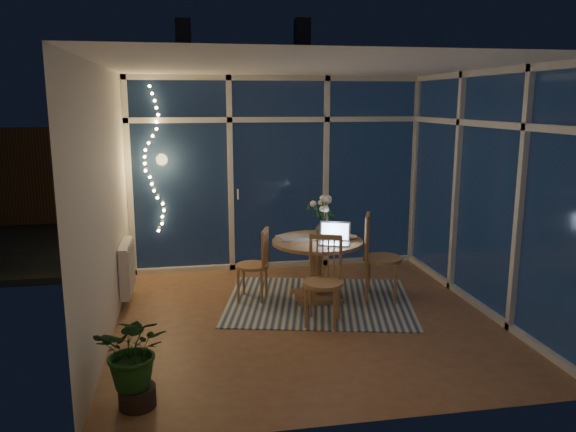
% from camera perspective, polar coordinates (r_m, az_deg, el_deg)
% --- Properties ---
extents(floor, '(4.00, 4.00, 0.00)m').
position_cam_1_polar(floor, '(6.06, 2.12, -10.35)').
color(floor, brown).
rests_on(floor, ground).
extents(ceiling, '(4.00, 4.00, 0.00)m').
position_cam_1_polar(ceiling, '(5.64, 2.33, 14.98)').
color(ceiling, white).
rests_on(ceiling, wall_back).
extents(wall_back, '(4.00, 0.04, 2.60)m').
position_cam_1_polar(wall_back, '(7.65, -1.00, 4.33)').
color(wall_back, silver).
rests_on(wall_back, floor).
extents(wall_front, '(4.00, 0.04, 2.60)m').
position_cam_1_polar(wall_front, '(3.82, 8.68, -3.14)').
color(wall_front, silver).
rests_on(wall_front, floor).
extents(wall_left, '(0.04, 4.00, 2.60)m').
position_cam_1_polar(wall_left, '(5.63, -18.07, 1.15)').
color(wall_left, silver).
rests_on(wall_left, floor).
extents(wall_right, '(0.04, 4.00, 2.60)m').
position_cam_1_polar(wall_right, '(6.44, 19.89, 2.27)').
color(wall_right, silver).
rests_on(wall_right, floor).
extents(window_wall_back, '(4.00, 0.10, 2.60)m').
position_cam_1_polar(window_wall_back, '(7.61, -0.96, 4.29)').
color(window_wall_back, silver).
rests_on(window_wall_back, floor).
extents(window_wall_right, '(0.10, 4.00, 2.60)m').
position_cam_1_polar(window_wall_right, '(6.42, 19.59, 2.26)').
color(window_wall_right, silver).
rests_on(window_wall_right, floor).
extents(radiator, '(0.10, 0.70, 0.58)m').
position_cam_1_polar(radiator, '(6.70, -16.07, -5.05)').
color(radiator, silver).
rests_on(radiator, wall_left).
extents(fairy_lights, '(0.24, 0.10, 1.85)m').
position_cam_1_polar(fairy_lights, '(7.42, -13.59, 5.53)').
color(fairy_lights, '#FFC166').
rests_on(fairy_lights, window_wall_back).
extents(garden_patio, '(12.00, 6.00, 0.10)m').
position_cam_1_polar(garden_patio, '(10.88, -0.92, -0.77)').
color(garden_patio, black).
rests_on(garden_patio, ground).
extents(garden_fence, '(11.00, 0.08, 1.80)m').
position_cam_1_polar(garden_fence, '(11.15, -3.90, 4.50)').
color(garden_fence, '#382614').
rests_on(garden_fence, ground).
extents(neighbour_roof, '(7.00, 3.00, 2.20)m').
position_cam_1_polar(neighbour_roof, '(14.08, -4.12, 11.26)').
color(neighbour_roof, '#2F3238').
rests_on(neighbour_roof, ground).
extents(garden_shrubs, '(0.90, 0.90, 0.90)m').
position_cam_1_polar(garden_shrubs, '(9.09, -7.40, -0.05)').
color(garden_shrubs, '#183316').
rests_on(garden_shrubs, ground).
extents(rug, '(2.43, 2.12, 0.01)m').
position_cam_1_polar(rug, '(6.53, 3.16, -8.67)').
color(rug, beige).
rests_on(rug, floor).
extents(dining_table, '(1.25, 1.25, 0.71)m').
position_cam_1_polar(dining_table, '(6.51, 2.99, -5.50)').
color(dining_table, '#A8784C').
rests_on(dining_table, floor).
extents(chair_left, '(0.50, 0.50, 0.86)m').
position_cam_1_polar(chair_left, '(6.48, -3.66, -4.89)').
color(chair_left, '#A8784C').
rests_on(chair_left, floor).
extents(chair_right, '(0.61, 0.61, 1.02)m').
position_cam_1_polar(chair_right, '(6.57, 9.57, -4.08)').
color(chair_right, '#A8784C').
rests_on(chair_right, floor).
extents(chair_front, '(0.56, 0.56, 0.93)m').
position_cam_1_polar(chair_front, '(5.76, 3.55, -6.63)').
color(chair_front, '#A8784C').
rests_on(chair_front, floor).
extents(laptop, '(0.42, 0.39, 0.25)m').
position_cam_1_polar(laptop, '(6.23, 4.70, -1.74)').
color(laptop, silver).
rests_on(laptop, dining_table).
extents(flower_vase, '(0.24, 0.24, 0.21)m').
position_cam_1_polar(flower_vase, '(6.62, 3.64, -1.11)').
color(flower_vase, white).
rests_on(flower_vase, dining_table).
extents(bowl, '(0.18, 0.18, 0.04)m').
position_cam_1_polar(bowl, '(6.52, 6.45, -2.14)').
color(bowl, white).
rests_on(bowl, dining_table).
extents(newspapers, '(0.40, 0.31, 0.02)m').
position_cam_1_polar(newspapers, '(6.50, 0.62, -2.20)').
color(newspapers, beige).
rests_on(newspapers, dining_table).
extents(phone, '(0.13, 0.10, 0.01)m').
position_cam_1_polar(phone, '(6.29, 3.94, -2.72)').
color(phone, black).
rests_on(phone, dining_table).
extents(potted_plant, '(0.61, 0.55, 0.76)m').
position_cam_1_polar(potted_plant, '(4.45, -15.27, -13.90)').
color(potted_plant, '#184318').
rests_on(potted_plant, floor).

